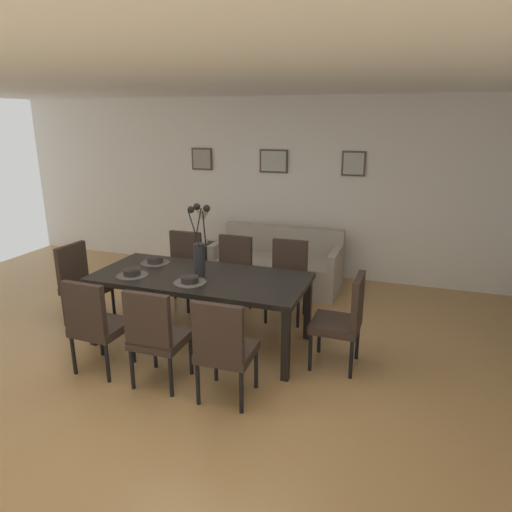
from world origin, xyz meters
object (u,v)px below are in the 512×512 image
dining_chair_head_west (81,280)px  dining_chair_head_east (344,317)px  bowl_far_left (190,279)px  framed_picture_center (274,161)px  bowl_near_right (155,260)px  framed_picture_left (202,159)px  dining_chair_far_right (232,271)px  dining_chair_mid_left (224,346)px  dining_chair_near_left (95,322)px  sofa (278,266)px  centerpiece_vase (199,249)px  dining_table (200,282)px  dining_chair_far_left (156,333)px  bowl_near_left (132,272)px  table_lamp (203,219)px  dining_chair_near_right (183,265)px  side_table (204,260)px  framed_picture_right (354,164)px  dining_chair_mid_right (288,276)px

dining_chair_head_west → dining_chair_head_east: size_ratio=1.00×
bowl_far_left → framed_picture_center: size_ratio=0.40×
bowl_near_right → framed_picture_left: framed_picture_left is taller
dining_chair_far_right → dining_chair_mid_left: (0.66, -1.81, 0.00)m
dining_chair_far_right → framed_picture_left: (-1.15, 1.64, 1.18)m
dining_chair_near_left → sofa: size_ratio=0.53×
centerpiece_vase → bowl_far_left: 0.33m
dining_table → dining_chair_near_left: dining_chair_near_left is taller
bowl_near_right → dining_chair_far_left: bearing=-59.3°
bowl_near_left → dining_chair_mid_left: bearing=-27.9°
bowl_near_right → bowl_far_left: 0.80m
bowl_near_left → bowl_far_left: size_ratio=1.00×
dining_table → table_lamp: size_ratio=4.31×
sofa → table_lamp: size_ratio=3.42×
bowl_far_left → sofa: bowl_far_left is taller
centerpiece_vase → dining_chair_near_right: bearing=127.8°
side_table → sofa: bearing=1.1°
dining_chair_mid_left → table_lamp: 3.22m
dining_table → framed_picture_left: size_ratio=6.50×
dining_chair_head_west → framed_picture_right: 3.86m
bowl_far_left → sofa: bearing=83.0°
sofa → framed_picture_left: (-1.42, 0.60, 1.41)m
dining_chair_head_east → dining_chair_far_left: bearing=-149.4°
bowl_near_left → table_lamp: size_ratio=0.33×
bowl_far_left → bowl_near_left: bearing=180.0°
dining_chair_mid_left → centerpiece_vase: size_ratio=1.25×
dining_chair_near_left → bowl_near_right: bearing=91.2°
dining_chair_near_right → bowl_near_right: bearing=-88.1°
centerpiece_vase → framed_picture_center: framed_picture_center is taller
dining_table → side_table: size_ratio=4.23×
sofa → framed_picture_right: (0.90, 0.60, 1.41)m
dining_chair_near_left → side_table: dining_chair_near_left is taller
dining_chair_near_left → dining_chair_far_right: bearing=70.5°
dining_chair_far_left → bowl_near_left: (-0.67, 0.67, 0.27)m
dining_chair_head_west → side_table: size_ratio=1.77×
dining_chair_head_east → dining_chair_near_left: bearing=-158.1°
framed_picture_center → table_lamp: bearing=-144.4°
bowl_near_right → bowl_far_left: bearing=-34.0°
dining_chair_near_left → side_table: (-0.24, 2.78, -0.25)m
dining_chair_far_left → dining_chair_mid_left: size_ratio=1.00×
framed_picture_right → framed_picture_left: bearing=-180.0°
dining_chair_near_right → framed_picture_center: 2.13m
dining_chair_far_left → centerpiece_vase: 1.03m
bowl_far_left → table_lamp: 2.30m
dining_chair_near_left → dining_chair_near_right: (-0.05, 1.76, 0.00)m
dining_chair_near_right → bowl_near_left: 1.14m
dining_chair_near_left → dining_chair_far_left: (0.64, -0.02, 0.00)m
dining_chair_mid_right → framed_picture_right: bearing=73.3°
framed_picture_center → dining_chair_head_east: bearing=-59.7°
bowl_far_left → framed_picture_right: size_ratio=0.50×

